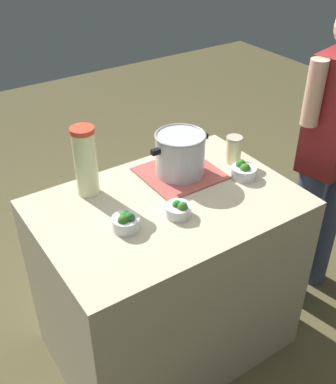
# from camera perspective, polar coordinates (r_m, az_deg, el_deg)

# --- Properties ---
(ground_plane) EXTENTS (8.00, 8.00, 0.00)m
(ground_plane) POSITION_cam_1_polar(r_m,az_deg,el_deg) (2.63, 0.00, -17.58)
(ground_plane) COLOR brown
(counter_slab) EXTENTS (1.12, 0.77, 0.91)m
(counter_slab) POSITION_cam_1_polar(r_m,az_deg,el_deg) (2.29, 0.00, -10.51)
(counter_slab) COLOR #BFB291
(counter_slab) RESTS_ON ground_plane
(dish_cloth) EXTENTS (0.35, 0.33, 0.01)m
(dish_cloth) POSITION_cam_1_polar(r_m,az_deg,el_deg) (2.18, 1.45, 2.30)
(dish_cloth) COLOR #AA4E46
(dish_cloth) RESTS_ON counter_slab
(cooking_pot) EXTENTS (0.30, 0.23, 0.20)m
(cooking_pot) POSITION_cam_1_polar(r_m,az_deg,el_deg) (2.13, 1.49, 4.76)
(cooking_pot) COLOR #B7B7BC
(cooking_pot) RESTS_ON dish_cloth
(lemonade_pitcher) EXTENTS (0.10, 0.10, 0.31)m
(lemonade_pitcher) POSITION_cam_1_polar(r_m,az_deg,el_deg) (2.00, -10.04, 3.71)
(lemonade_pitcher) COLOR beige
(lemonade_pitcher) RESTS_ON counter_slab
(mason_jar) EXTENTS (0.08, 0.08, 0.13)m
(mason_jar) POSITION_cam_1_polar(r_m,az_deg,el_deg) (2.27, 8.01, 5.16)
(mason_jar) COLOR beige
(mason_jar) RESTS_ON counter_slab
(broccoli_bowl_front) EXTENTS (0.12, 0.12, 0.08)m
(broccoli_bowl_front) POSITION_cam_1_polar(r_m,az_deg,el_deg) (2.17, 9.22, 2.58)
(broccoli_bowl_front) COLOR silver
(broccoli_bowl_front) RESTS_ON counter_slab
(broccoli_bowl_center) EXTENTS (0.11, 0.11, 0.08)m
(broccoli_bowl_center) POSITION_cam_1_polar(r_m,az_deg,el_deg) (1.83, -5.16, -3.65)
(broccoli_bowl_center) COLOR silver
(broccoli_bowl_center) RESTS_ON counter_slab
(broccoli_bowl_back) EXTENTS (0.11, 0.11, 0.07)m
(broccoli_bowl_back) POSITION_cam_1_polar(r_m,az_deg,el_deg) (1.90, 1.29, -2.14)
(broccoli_bowl_back) COLOR silver
(broccoli_bowl_back) RESTS_ON counter_slab
(person_cook) EXTENTS (0.50, 0.27, 1.63)m
(person_cook) POSITION_cam_1_polar(r_m,az_deg,el_deg) (2.49, 19.13, 4.25)
(person_cook) COLOR #414A66
(person_cook) RESTS_ON ground_plane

